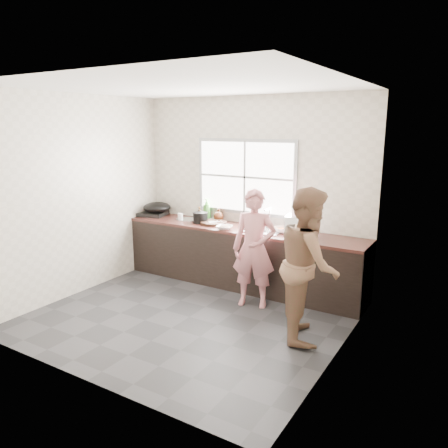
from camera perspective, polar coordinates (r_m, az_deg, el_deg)
The scene contains 30 objects.
floor at distance 5.46m, azimuth -4.54°, elevation -12.05°, with size 3.60×3.20×0.01m, color #2B2B2E.
ceiling at distance 4.98m, azimuth -5.11°, elevation 17.57°, with size 3.60×3.20×0.01m, color silver.
wall_back at distance 6.40m, azimuth 3.68°, elevation 4.33°, with size 3.60×0.01×2.70m, color beige.
wall_left at distance 6.27m, azimuth -18.31°, elevation 3.55°, with size 0.01×3.20×2.70m, color beige.
wall_right at distance 4.26m, azimuth 15.24°, elevation -0.32°, with size 0.01×3.20×2.70m, color beige.
wall_front at distance 3.90m, azimuth -18.80°, elevation -1.76°, with size 3.60×0.01×2.70m, color beige.
cabinet at distance 6.33m, azimuth 2.24°, elevation -4.46°, with size 3.60×0.62×0.82m, color black.
countertop at distance 6.22m, azimuth 2.27°, elevation -0.67°, with size 3.60×0.64×0.04m, color #3D1E19.
sink at distance 6.06m, azimuth 5.17°, elevation -0.84°, with size 0.55×0.45×0.02m, color silver.
faucet at distance 6.20m, azimuth 6.01°, elevation 0.83°, with size 0.02×0.02×0.30m, color silver.
window_frame at distance 6.40m, azimuth 2.85°, elevation 6.16°, with size 1.60×0.05×1.10m, color #9EA0A5.
window_glazing at distance 6.38m, azimuth 2.74°, elevation 6.14°, with size 1.50×0.01×1.00m, color white.
woman at distance 5.56m, azimuth 3.95°, elevation -3.72°, with size 0.52×0.34×1.42m, color #CE7C81.
person_side at distance 4.78m, azimuth 11.00°, elevation -5.14°, with size 0.81×0.63×1.66m, color brown.
cutting_board at distance 6.44m, azimuth -1.36°, elevation 0.16°, with size 0.39×0.39×0.04m, color black.
cleaver at distance 6.41m, azimuth -1.07°, elevation 0.32°, with size 0.20×0.10×0.01m, color silver.
bowl_mince at distance 6.11m, azimuth 0.05°, elevation -0.46°, with size 0.22×0.22×0.05m, color silver.
bowl_crabs at distance 5.98m, azimuth 7.61°, elevation -0.85°, with size 0.19×0.19×0.06m, color white.
bowl_held at distance 6.00m, azimuth 4.92°, elevation -0.72°, with size 0.19×0.19×0.06m, color silver.
black_pot at distance 6.53m, azimuth -3.10°, elevation 0.85°, with size 0.22×0.22×0.16m, color black.
plate_food at distance 6.70m, azimuth -1.66°, elevation 0.56°, with size 0.21×0.21×0.02m, color white.
bottle_green at distance 6.75m, azimuth -2.27°, elevation 1.99°, with size 0.13×0.13×0.33m, color #38812A.
bottle_brown_tall at distance 6.68m, azimuth -3.22°, elevation 1.28°, with size 0.09×0.09×0.19m, color #3E270F.
bottle_brown_short at distance 6.64m, azimuth -0.70°, elevation 1.19°, with size 0.14×0.14×0.19m, color #462211.
glass_jar at distance 6.72m, azimuth -5.72°, elevation 0.93°, with size 0.08×0.08×0.11m, color silver.
burner at distance 7.16m, azimuth -9.26°, elevation 1.35°, with size 0.40×0.40×0.06m, color black.
wok at distance 7.08m, azimuth -8.75°, elevation 2.17°, with size 0.44×0.44×0.17m, color black.
dish_rack at distance 5.72m, azimuth 10.02°, elevation -0.37°, with size 0.38×0.27×0.29m, color white.
pot_lid_left at distance 6.78m, azimuth -5.06°, elevation 0.64°, with size 0.28×0.28×0.01m, color silver.
pot_lid_right at distance 6.74m, azimuth -4.38°, elevation 0.58°, with size 0.26×0.26×0.01m, color silver.
Camera 1 is at (2.93, -4.01, 2.28)m, focal length 35.00 mm.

